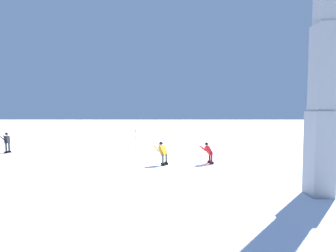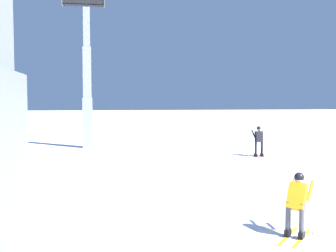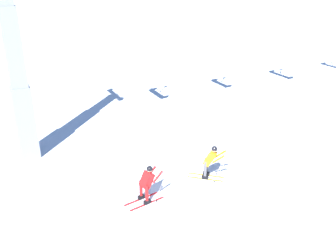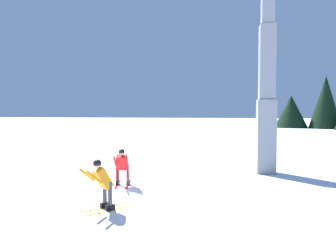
{
  "view_description": "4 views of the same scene",
  "coord_description": "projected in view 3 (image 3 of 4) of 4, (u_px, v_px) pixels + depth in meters",
  "views": [
    {
      "loc": [
        0.49,
        16.09,
        3.36
      ],
      "look_at": [
        0.66,
        4.46,
        2.77
      ],
      "focal_mm": 24.28,
      "sensor_mm": 36.0,
      "label": 1
    },
    {
      "loc": [
        -8.25,
        5.78,
        3.31
      ],
      "look_at": [
        0.63,
        4.34,
        2.75
      ],
      "focal_mm": 44.24,
      "sensor_mm": 36.0,
      "label": 2
    },
    {
      "loc": [
        -6.87,
        -10.73,
        8.47
      ],
      "look_at": [
        -0.06,
        2.88,
        1.98
      ],
      "focal_mm": 40.02,
      "sensor_mm": 36.0,
      "label": 3
    },
    {
      "loc": [
        9.87,
        4.46,
        2.94
      ],
      "look_at": [
        1.72,
        3.16,
        2.56
      ],
      "focal_mm": 33.7,
      "sensor_mm": 36.0,
      "label": 4
    }
  ],
  "objects": [
    {
      "name": "skier_distant_uphill",
      "position": [
        147.0,
        181.0,
        14.41
      ],
      "size": [
        1.64,
        0.86,
        1.61
      ],
      "color": "red",
      "rests_on": "ground_plane"
    },
    {
      "name": "lift_tower_near",
      "position": [
        16.0,
        64.0,
        16.41
      ],
      "size": [
        0.85,
        2.74,
        11.04
      ],
      "color": "gray",
      "rests_on": "ground_plane"
    },
    {
      "name": "ground_plane",
      "position": [
        201.0,
        196.0,
        14.98
      ],
      "size": [
        260.0,
        260.0,
        0.0
      ],
      "primitive_type": "plane",
      "color": "white"
    },
    {
      "name": "skier_carving_main",
      "position": [
        210.0,
        159.0,
        15.95
      ],
      "size": [
        1.58,
        1.48,
        1.68
      ],
      "color": "yellow",
      "rests_on": "ground_plane"
    }
  ]
}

